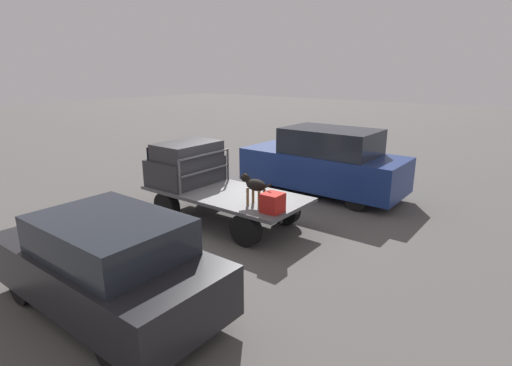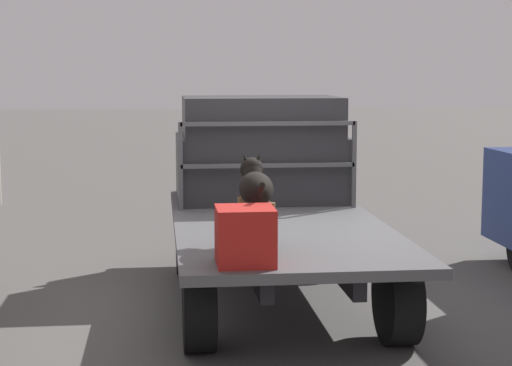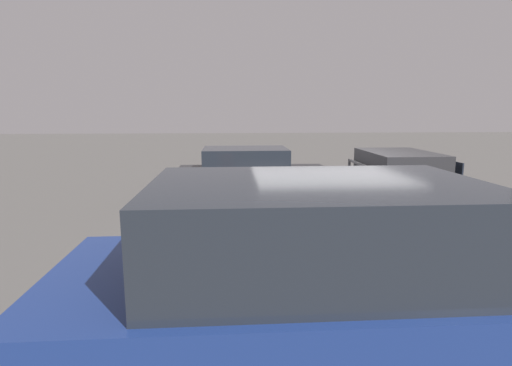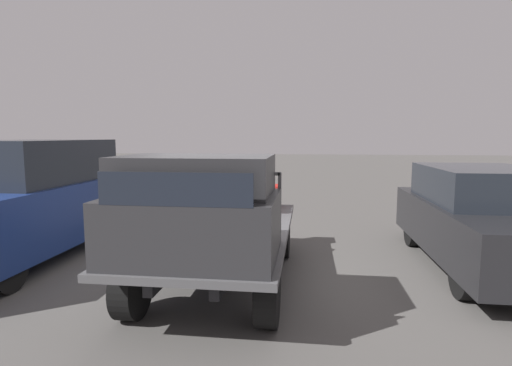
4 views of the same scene
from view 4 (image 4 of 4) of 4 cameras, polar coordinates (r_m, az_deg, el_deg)
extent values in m
plane|color=#514F4C|center=(5.85, -4.81, -13.79)|extent=(80.00, 80.00, 0.00)
cylinder|color=black|center=(4.45, 1.67, -15.64)|extent=(0.71, 0.24, 0.71)
cylinder|color=black|center=(4.84, -17.34, -14.08)|extent=(0.71, 0.24, 0.71)
cylinder|color=black|center=(6.84, 3.76, -7.63)|extent=(0.71, 0.24, 0.71)
cylinder|color=black|center=(7.10, -8.82, -7.16)|extent=(0.71, 0.24, 0.71)
cube|color=black|center=(5.61, -1.60, -8.23)|extent=(3.74, 0.10, 0.18)
cube|color=black|center=(5.75, -8.07, -7.94)|extent=(3.74, 0.10, 0.18)
cube|color=#4C4C4F|center=(5.64, -4.89, -6.82)|extent=(4.06, 1.86, 0.08)
cube|color=#28282B|center=(4.28, -8.76, -6.12)|extent=(1.27, 1.74, 0.67)
cube|color=#28282B|center=(4.29, -8.53, 1.16)|extent=(1.08, 1.60, 0.41)
cube|color=black|center=(3.61, -11.62, -0.91)|extent=(0.02, 1.42, 0.31)
cube|color=#4C4C4F|center=(4.80, 3.38, -3.51)|extent=(0.04, 0.04, 0.85)
cube|color=#4C4C4F|center=(5.20, -15.65, -2.97)|extent=(0.04, 0.04, 0.85)
cube|color=#4C4C4F|center=(4.88, -6.58, 1.43)|extent=(0.04, 1.70, 0.04)
cube|color=#4C4C4F|center=(4.93, -6.52, -3.27)|extent=(0.04, 1.70, 0.04)
cylinder|color=brown|center=(6.53, 0.66, -2.91)|extent=(0.06, 0.06, 0.37)
cylinder|color=brown|center=(6.56, -1.01, -2.87)|extent=(0.06, 0.06, 0.37)
cylinder|color=brown|center=(6.84, 0.96, -2.47)|extent=(0.06, 0.06, 0.37)
cylinder|color=brown|center=(6.86, -0.63, -2.44)|extent=(0.06, 0.06, 0.37)
ellipsoid|color=black|center=(6.66, 0.00, -0.38)|extent=(0.50, 0.26, 0.26)
sphere|color=brown|center=(6.53, -0.15, -0.92)|extent=(0.12, 0.12, 0.12)
cylinder|color=black|center=(6.44, -0.24, 0.01)|extent=(0.18, 0.14, 0.17)
sphere|color=black|center=(6.34, -0.35, 0.32)|extent=(0.18, 0.18, 0.18)
cone|color=brown|center=(6.27, -0.45, 0.12)|extent=(0.10, 0.10, 0.10)
cone|color=black|center=(6.34, 0.11, 1.03)|extent=(0.06, 0.08, 0.10)
cone|color=black|center=(6.35, -0.79, 1.04)|extent=(0.06, 0.08, 0.10)
cylinder|color=black|center=(6.95, 0.32, 0.13)|extent=(0.22, 0.04, 0.15)
cube|color=#AD1E19|center=(7.20, 1.62, -1.88)|extent=(0.40, 0.40, 0.40)
cylinder|color=black|center=(5.79, 27.61, -11.66)|extent=(0.60, 0.20, 0.60)
cylinder|color=black|center=(8.56, 31.15, -6.05)|extent=(0.60, 0.20, 0.60)
cylinder|color=black|center=(8.08, 21.50, -6.26)|extent=(0.60, 0.20, 0.60)
cube|color=black|center=(7.09, 29.90, -5.69)|extent=(4.01, 1.75, 0.76)
cube|color=#1E232B|center=(7.17, 29.59, -0.23)|extent=(2.20, 1.58, 0.55)
cylinder|color=black|center=(6.26, -32.08, -10.56)|extent=(0.60, 0.20, 0.60)
cylinder|color=black|center=(8.69, -19.49, -5.28)|extent=(0.60, 0.20, 0.60)
cylinder|color=black|center=(9.54, -28.38, -4.66)|extent=(0.60, 0.20, 0.60)
cube|color=navy|center=(7.80, -30.03, -3.74)|extent=(4.82, 1.93, 1.00)
cube|color=#1E232B|center=(7.89, -29.34, 2.74)|extent=(2.65, 1.73, 0.72)
camera|label=1|loc=(12.97, 34.18, 12.50)|focal=28.00mm
camera|label=2|loc=(12.89, 6.80, 6.95)|focal=60.00mm
camera|label=3|loc=(10.51, -41.01, 7.72)|focal=28.00mm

